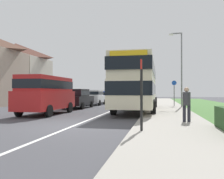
% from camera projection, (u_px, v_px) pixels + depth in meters
% --- Properties ---
extents(ground_plane, '(120.00, 120.00, 0.00)m').
position_uv_depth(ground_plane, '(72.00, 127.00, 9.91)').
color(ground_plane, '#424247').
extents(lane_marking_centre, '(0.14, 60.00, 0.01)m').
position_uv_depth(lane_marking_centre, '(110.00, 111.00, 17.76)').
color(lane_marking_centre, silver).
rests_on(lane_marking_centre, ground_plane).
extents(pavement_near_side, '(3.20, 68.00, 0.12)m').
position_uv_depth(pavement_near_side, '(169.00, 114.00, 14.97)').
color(pavement_near_side, '#9E998E').
rests_on(pavement_near_side, ground_plane).
extents(double_decker_bus, '(2.80, 10.99, 3.70)m').
position_uv_depth(double_decker_bus, '(137.00, 83.00, 17.77)').
color(double_decker_bus, beige).
rests_on(double_decker_bus, ground_plane).
extents(parked_van_red, '(2.11, 5.16, 2.43)m').
position_uv_depth(parked_van_red, '(47.00, 92.00, 15.32)').
color(parked_van_red, '#B21E1E').
rests_on(parked_van_red, ground_plane).
extents(parked_car_black, '(1.87, 4.40, 1.70)m').
position_uv_depth(parked_car_black, '(78.00, 98.00, 21.03)').
color(parked_car_black, black).
rests_on(parked_car_black, ground_plane).
extents(parked_car_white, '(1.87, 3.97, 1.66)m').
position_uv_depth(parked_car_white, '(95.00, 97.00, 26.31)').
color(parked_car_white, silver).
rests_on(parked_car_white, ground_plane).
extents(parked_car_blue, '(1.99, 4.41, 1.56)m').
position_uv_depth(parked_car_blue, '(106.00, 96.00, 31.75)').
color(parked_car_blue, navy).
rests_on(parked_car_blue, ground_plane).
extents(pedestrian_at_stop, '(0.34, 0.34, 1.67)m').
position_uv_depth(pedestrian_at_stop, '(187.00, 103.00, 10.57)').
color(pedestrian_at_stop, '#23232D').
rests_on(pedestrian_at_stop, ground_plane).
extents(bus_stop_sign, '(0.09, 0.52, 2.60)m').
position_uv_depth(bus_stop_sign, '(141.00, 90.00, 8.17)').
color(bus_stop_sign, black).
rests_on(bus_stop_sign, ground_plane).
extents(cycle_route_sign, '(0.44, 0.08, 2.52)m').
position_uv_depth(cycle_route_sign, '(174.00, 92.00, 22.27)').
color(cycle_route_sign, slate).
rests_on(cycle_route_sign, ground_plane).
extents(street_lamp_mid, '(1.14, 0.20, 6.80)m').
position_uv_depth(street_lamp_mid, '(180.00, 64.00, 21.33)').
color(street_lamp_mid, slate).
rests_on(street_lamp_mid, ground_plane).
extents(house_terrace_far_side, '(7.67, 12.15, 7.87)m').
position_uv_depth(house_terrace_far_side, '(0.00, 71.00, 28.21)').
color(house_terrace_far_side, tan).
rests_on(house_terrace_far_side, ground_plane).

